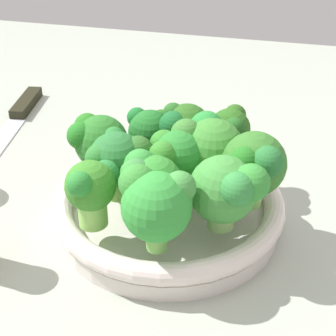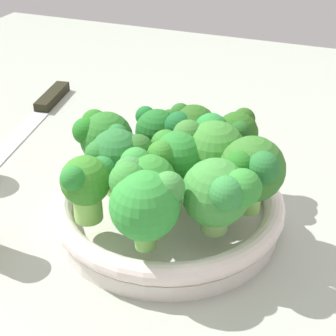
{
  "view_description": "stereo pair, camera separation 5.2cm",
  "coord_description": "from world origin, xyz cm",
  "px_view_note": "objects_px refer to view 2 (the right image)",
  "views": [
    {
      "loc": [
        -14.02,
        44.61,
        34.03
      ],
      "look_at": [
        -2.84,
        1.7,
        6.89
      ],
      "focal_mm": 54.86,
      "sensor_mm": 36.0,
      "label": 1
    },
    {
      "loc": [
        -18.96,
        43.01,
        34.03
      ],
      "look_at": [
        -2.84,
        1.7,
        6.89
      ],
      "focal_mm": 54.86,
      "sensor_mm": 36.0,
      "label": 2
    }
  ],
  "objects_px": {
    "broccoli_floret_2": "(175,157)",
    "broccoli_floret_5": "(190,129)",
    "broccoli_floret_3": "(87,183)",
    "broccoli_floret_6": "(219,193)",
    "broccoli_floret_7": "(157,130)",
    "broccoli_floret_0": "(144,180)",
    "broccoli_floret_10": "(252,170)",
    "knife": "(41,110)",
    "broccoli_floret_11": "(143,201)",
    "broccoli_floret_4": "(105,137)",
    "broccoli_floret_9": "(235,134)",
    "bowl": "(168,207)",
    "broccoli_floret_8": "(211,149)",
    "broccoli_floret_1": "(118,157)"
  },
  "relations": [
    {
      "from": "broccoli_floret_4",
      "to": "broccoli_floret_7",
      "type": "bearing_deg",
      "value": -135.87
    },
    {
      "from": "broccoli_floret_3",
      "to": "broccoli_floret_4",
      "type": "distance_m",
      "value": 0.09
    },
    {
      "from": "bowl",
      "to": "broccoli_floret_0",
      "type": "relative_size",
      "value": 3.46
    },
    {
      "from": "broccoli_floret_7",
      "to": "broccoli_floret_10",
      "type": "distance_m",
      "value": 0.14
    },
    {
      "from": "bowl",
      "to": "broccoli_floret_10",
      "type": "height_order",
      "value": "broccoli_floret_10"
    },
    {
      "from": "broccoli_floret_1",
      "to": "broccoli_floret_9",
      "type": "xyz_separation_m",
      "value": [
        -0.1,
        -0.1,
        -0.0
      ]
    },
    {
      "from": "broccoli_floret_2",
      "to": "broccoli_floret_11",
      "type": "relative_size",
      "value": 0.91
    },
    {
      "from": "broccoli_floret_1",
      "to": "broccoli_floret_6",
      "type": "distance_m",
      "value": 0.12
    },
    {
      "from": "broccoli_floret_5",
      "to": "broccoli_floret_6",
      "type": "relative_size",
      "value": 0.96
    },
    {
      "from": "broccoli_floret_0",
      "to": "broccoli_floret_3",
      "type": "xyz_separation_m",
      "value": [
        0.05,
        0.02,
        -0.0
      ]
    },
    {
      "from": "broccoli_floret_3",
      "to": "broccoli_floret_9",
      "type": "relative_size",
      "value": 1.06
    },
    {
      "from": "broccoli_floret_1",
      "to": "broccoli_floret_8",
      "type": "xyz_separation_m",
      "value": [
        -0.08,
        -0.05,
        0.0
      ]
    },
    {
      "from": "bowl",
      "to": "broccoli_floret_7",
      "type": "xyz_separation_m",
      "value": [
        0.04,
        -0.06,
        0.06
      ]
    },
    {
      "from": "broccoli_floret_8",
      "to": "knife",
      "type": "bearing_deg",
      "value": -26.06
    },
    {
      "from": "broccoli_floret_11",
      "to": "broccoli_floret_2",
      "type": "bearing_deg",
      "value": -87.38
    },
    {
      "from": "broccoli_floret_11",
      "to": "broccoli_floret_5",
      "type": "bearing_deg",
      "value": -86.74
    },
    {
      "from": "broccoli_floret_2",
      "to": "broccoli_floret_11",
      "type": "height_order",
      "value": "broccoli_floret_11"
    },
    {
      "from": "bowl",
      "to": "broccoli_floret_2",
      "type": "relative_size",
      "value": 3.49
    },
    {
      "from": "broccoli_floret_4",
      "to": "broccoli_floret_7",
      "type": "height_order",
      "value": "broccoli_floret_4"
    },
    {
      "from": "broccoli_floret_6",
      "to": "broccoli_floret_10",
      "type": "height_order",
      "value": "broccoli_floret_10"
    },
    {
      "from": "broccoli_floret_7",
      "to": "broccoli_floret_0",
      "type": "bearing_deg",
      "value": 106.21
    },
    {
      "from": "broccoli_floret_0",
      "to": "broccoli_floret_2",
      "type": "height_order",
      "value": "same"
    },
    {
      "from": "broccoli_floret_0",
      "to": "broccoli_floret_3",
      "type": "distance_m",
      "value": 0.05
    },
    {
      "from": "broccoli_floret_2",
      "to": "broccoli_floret_5",
      "type": "bearing_deg",
      "value": -85.83
    },
    {
      "from": "broccoli_floret_8",
      "to": "broccoli_floret_10",
      "type": "bearing_deg",
      "value": 148.5
    },
    {
      "from": "broccoli_floret_3",
      "to": "knife",
      "type": "relative_size",
      "value": 0.25
    },
    {
      "from": "broccoli_floret_7",
      "to": "broccoli_floret_8",
      "type": "bearing_deg",
      "value": 156.25
    },
    {
      "from": "broccoli_floret_7",
      "to": "broccoli_floret_9",
      "type": "relative_size",
      "value": 0.98
    },
    {
      "from": "broccoli_floret_7",
      "to": "broccoli_floret_9",
      "type": "xyz_separation_m",
      "value": [
        -0.09,
        -0.02,
        0.0
      ]
    },
    {
      "from": "broccoli_floret_10",
      "to": "knife",
      "type": "height_order",
      "value": "broccoli_floret_10"
    },
    {
      "from": "broccoli_floret_9",
      "to": "broccoli_floret_11",
      "type": "distance_m",
      "value": 0.17
    },
    {
      "from": "broccoli_floret_2",
      "to": "broccoli_floret_3",
      "type": "bearing_deg",
      "value": 48.95
    },
    {
      "from": "broccoli_floret_6",
      "to": "bowl",
      "type": "bearing_deg",
      "value": -33.53
    },
    {
      "from": "broccoli_floret_9",
      "to": "broccoli_floret_11",
      "type": "bearing_deg",
      "value": 77.07
    },
    {
      "from": "broccoli_floret_8",
      "to": "broccoli_floret_11",
      "type": "relative_size",
      "value": 1.0
    },
    {
      "from": "broccoli_floret_3",
      "to": "broccoli_floret_4",
      "type": "bearing_deg",
      "value": -73.43
    },
    {
      "from": "broccoli_floret_2",
      "to": "broccoli_floret_5",
      "type": "height_order",
      "value": "broccoli_floret_5"
    },
    {
      "from": "broccoli_floret_9",
      "to": "broccoli_floret_10",
      "type": "height_order",
      "value": "broccoli_floret_10"
    },
    {
      "from": "broccoli_floret_6",
      "to": "broccoli_floret_7",
      "type": "height_order",
      "value": "broccoli_floret_6"
    },
    {
      "from": "broccoli_floret_11",
      "to": "knife",
      "type": "relative_size",
      "value": 0.29
    },
    {
      "from": "bowl",
      "to": "broccoli_floret_5",
      "type": "distance_m",
      "value": 0.09
    },
    {
      "from": "broccoli_floret_2",
      "to": "broccoli_floret_4",
      "type": "bearing_deg",
      "value": -10.74
    },
    {
      "from": "broccoli_floret_11",
      "to": "broccoli_floret_9",
      "type": "bearing_deg",
      "value": -102.93
    },
    {
      "from": "bowl",
      "to": "broccoli_floret_6",
      "type": "distance_m",
      "value": 0.1
    },
    {
      "from": "broccoli_floret_8",
      "to": "broccoli_floret_10",
      "type": "height_order",
      "value": "broccoli_floret_10"
    },
    {
      "from": "bowl",
      "to": "broccoli_floret_9",
      "type": "relative_size",
      "value": 3.85
    },
    {
      "from": "broccoli_floret_4",
      "to": "broccoli_floret_9",
      "type": "xyz_separation_m",
      "value": [
        -0.13,
        -0.06,
        -0.0
      ]
    },
    {
      "from": "broccoli_floret_4",
      "to": "knife",
      "type": "height_order",
      "value": "broccoli_floret_4"
    },
    {
      "from": "broccoli_floret_3",
      "to": "broccoli_floret_6",
      "type": "distance_m",
      "value": 0.12
    },
    {
      "from": "broccoli_floret_5",
      "to": "knife",
      "type": "xyz_separation_m",
      "value": [
        0.28,
        -0.12,
        -0.08
      ]
    }
  ]
}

